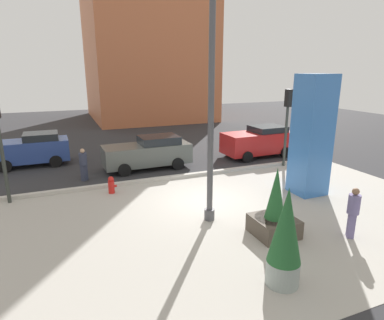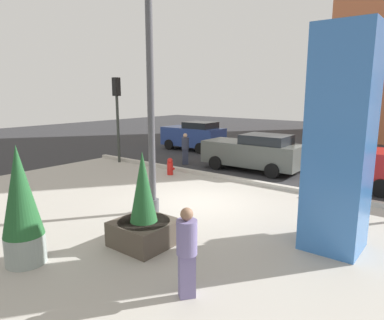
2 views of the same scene
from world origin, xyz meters
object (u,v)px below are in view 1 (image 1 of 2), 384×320
car_far_lane (259,141)px  traffic_light_far_side (287,115)px  potted_plant_mid_plaza (275,213)px  potted_plant_near_left (285,238)px  pedestrian_by_curb (353,210)px  pedestrian_crossing (83,163)px  fire_hydrant (111,185)px  art_pillar_blue (312,136)px  car_passing_lane (148,152)px  lamp_post (211,113)px  car_intersection (32,149)px

car_far_lane → traffic_light_far_side: bearing=-86.9°
potted_plant_mid_plaza → potted_plant_near_left: bearing=-121.0°
pedestrian_by_curb → pedestrian_crossing: 11.48m
potted_plant_near_left → pedestrian_crossing: 10.73m
potted_plant_mid_plaza → pedestrian_crossing: potted_plant_mid_plaza is taller
fire_hydrant → car_far_lane: (9.25, 2.94, 0.56)m
art_pillar_blue → pedestrian_by_curb: art_pillar_blue is taller
car_passing_lane → car_far_lane: bearing=-0.6°
lamp_post → potted_plant_mid_plaza: 3.77m
lamp_post → car_far_lane: size_ratio=1.78×
lamp_post → car_far_lane: (6.48, 6.84, -2.83)m
potted_plant_mid_plaza → car_intersection: size_ratio=0.57×
traffic_light_far_side → potted_plant_near_left: bearing=-127.4°
potted_plant_near_left → potted_plant_mid_plaza: bearing=59.0°
car_far_lane → pedestrian_crossing: car_far_lane is taller
lamp_post → art_pillar_blue: (4.97, 0.82, -1.28)m
pedestrian_by_curb → traffic_light_far_side: bearing=67.5°
fire_hydrant → car_passing_lane: size_ratio=0.16×
traffic_light_far_side → pedestrian_crossing: size_ratio=2.65×
fire_hydrant → pedestrian_by_curb: 9.24m
fire_hydrant → traffic_light_far_side: bearing=4.0°
lamp_post → potted_plant_near_left: size_ratio=3.04×
fire_hydrant → car_intersection: size_ratio=0.19×
potted_plant_mid_plaza → pedestrian_crossing: bearing=123.2°
lamp_post → pedestrian_by_curb: size_ratio=4.68×
lamp_post → art_pillar_blue: bearing=9.4°
traffic_light_far_side → pedestrian_crossing: 10.59m
car_passing_lane → car_intersection: bearing=153.0°
car_far_lane → pedestrian_by_curb: bearing=-106.8°
traffic_light_far_side → car_intersection: bearing=157.3°
fire_hydrant → car_intersection: (-3.31, 5.95, 0.53)m
potted_plant_near_left → potted_plant_mid_plaza: potted_plant_near_left is taller
art_pillar_blue → potted_plant_mid_plaza: 4.71m
potted_plant_near_left → car_far_lane: 12.51m
lamp_post → art_pillar_blue: 5.20m
traffic_light_far_side → pedestrian_by_curb: 8.18m
car_far_lane → pedestrian_crossing: bearing=-175.8°
art_pillar_blue → car_intersection: bearing=140.7°
potted_plant_mid_plaza → car_far_lane: size_ratio=0.52×
car_intersection → car_far_lane: (12.56, -3.01, 0.03)m
pedestrian_by_curb → lamp_post: bearing=141.8°
car_intersection → car_far_lane: 12.91m
car_intersection → car_passing_lane: 6.45m
car_passing_lane → art_pillar_blue: bearing=-49.0°
art_pillar_blue → potted_plant_mid_plaza: bearing=-143.9°
car_far_lane → pedestrian_crossing: size_ratio=2.78×
pedestrian_by_curb → pedestrian_crossing: size_ratio=1.06×
potted_plant_mid_plaza → traffic_light_far_side: (5.17, 6.31, 2.07)m
art_pillar_blue → potted_plant_near_left: 6.89m
fire_hydrant → traffic_light_far_side: 9.71m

